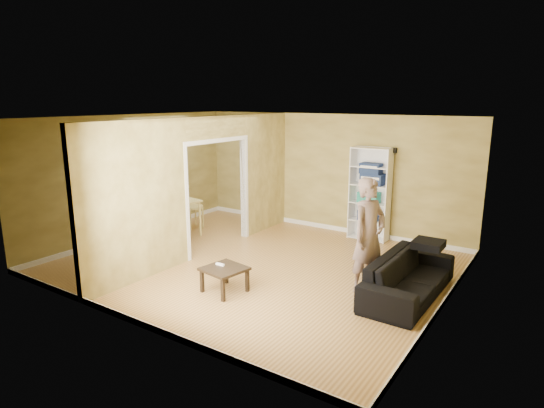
{
  "coord_description": "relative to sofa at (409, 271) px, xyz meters",
  "views": [
    {
      "loc": [
        4.54,
        -6.3,
        2.91
      ],
      "look_at": [
        0.2,
        0.2,
        1.1
      ],
      "focal_mm": 30.0,
      "sensor_mm": 36.0,
      "label": 1
    }
  ],
  "objects": [
    {
      "name": "chair_near",
      "position": [
        -5.25,
        -0.25,
        0.12
      ],
      "size": [
        0.54,
        0.54,
        1.04
      ],
      "primitive_type": null,
      "rotation": [
        0.0,
        0.0,
        0.14
      ],
      "color": "tan",
      "rests_on": "ground"
    },
    {
      "name": "paper_box_navy_b",
      "position": [
        -1.57,
        2.4,
        0.89
      ],
      "size": [
        0.46,
        0.3,
        0.23
      ],
      "primitive_type": "cube",
      "color": "#0F184D",
      "rests_on": "bookshelf"
    },
    {
      "name": "chair_left",
      "position": [
        -6.06,
        0.34,
        0.06
      ],
      "size": [
        0.49,
        0.49,
        0.94
      ],
      "primitive_type": null,
      "rotation": [
        0.0,
        0.0,
        -1.72
      ],
      "color": "#DAC086",
      "rests_on": "ground"
    },
    {
      "name": "chair_far",
      "position": [
        -5.31,
        0.96,
        0.12
      ],
      "size": [
        0.6,
        0.6,
        1.05
      ],
      "primitive_type": null,
      "rotation": [
        0.0,
        0.0,
        2.86
      ],
      "color": "tan",
      "rests_on": "ground"
    },
    {
      "name": "partition",
      "position": [
        -3.9,
        -0.16,
        0.9
      ],
      "size": [
        0.22,
        5.5,
        2.6
      ],
      "primitive_type": null,
      "color": "tan",
      "rests_on": "ground"
    },
    {
      "name": "paper_box_navy_c",
      "position": [
        -1.62,
        2.4,
        1.09
      ],
      "size": [
        0.42,
        0.27,
        0.21
      ],
      "primitive_type": "cube",
      "color": "navy",
      "rests_on": "bookshelf"
    },
    {
      "name": "game_controller",
      "position": [
        -2.52,
        -1.37,
        0.0
      ],
      "size": [
        0.15,
        0.04,
        0.03
      ],
      "primitive_type": "cube",
      "color": "white",
      "rests_on": "coffee_table"
    },
    {
      "name": "coffee_table",
      "position": [
        -2.4,
        -1.42,
        -0.07
      ],
      "size": [
        0.59,
        0.59,
        0.39
      ],
      "rotation": [
        0.0,
        0.0,
        -0.17
      ],
      "color": "#332515",
      "rests_on": "ground"
    },
    {
      "name": "dining_table",
      "position": [
        -5.36,
        0.29,
        0.31
      ],
      "size": [
        1.27,
        0.85,
        0.79
      ],
      "rotation": [
        0.0,
        0.0,
        -0.14
      ],
      "color": "tan",
      "rests_on": "ground"
    },
    {
      "name": "person",
      "position": [
        -0.61,
        -0.15,
        0.64
      ],
      "size": [
        0.91,
        0.81,
        2.08
      ],
      "primitive_type": "imported",
      "rotation": [
        0.0,
        0.0,
        1.24
      ],
      "color": "slate",
      "rests_on": "ground"
    },
    {
      "name": "sofa",
      "position": [
        0.0,
        0.0,
        0.0
      ],
      "size": [
        2.14,
        0.95,
        0.81
      ],
      "primitive_type": "imported",
      "rotation": [
        0.0,
        0.0,
        1.55
      ],
      "color": "black",
      "rests_on": "ground"
    },
    {
      "name": "paper_box_navy_a",
      "position": [
        -1.61,
        2.4,
        0.11
      ],
      "size": [
        0.42,
        0.27,
        0.21
      ],
      "primitive_type": "cube",
      "color": "navy",
      "rests_on": "bookshelf"
    },
    {
      "name": "room_shell",
      "position": [
        -2.7,
        -0.16,
        0.9
      ],
      "size": [
        6.5,
        6.5,
        6.5
      ],
      "color": "tan",
      "rests_on": "ground"
    },
    {
      "name": "bookshelf",
      "position": [
        -1.61,
        2.45,
        0.57
      ],
      "size": [
        0.82,
        0.36,
        1.95
      ],
      "color": "white",
      "rests_on": "ground"
    },
    {
      "name": "paper_box_teal",
      "position": [
        -1.63,
        2.4,
        0.5
      ],
      "size": [
        0.43,
        0.28,
        0.22
      ],
      "primitive_type": "cube",
      "color": "#14837E",
      "rests_on": "bookshelf"
    },
    {
      "name": "wall_speaker",
      "position": [
        -1.2,
        2.53,
        1.5
      ],
      "size": [
        0.1,
        0.1,
        0.1
      ],
      "primitive_type": "cube",
      "color": "black",
      "rests_on": "room_shell"
    }
  ]
}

